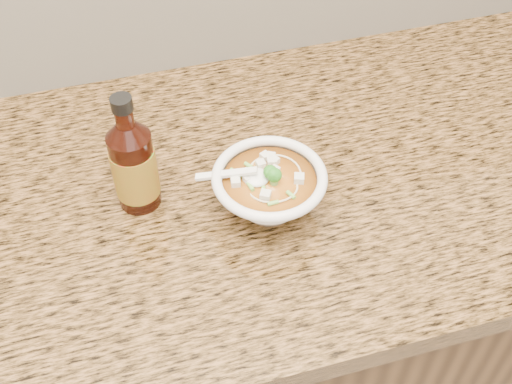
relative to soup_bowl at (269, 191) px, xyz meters
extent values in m
cube|color=black|center=(-0.12, 0.07, -0.51)|extent=(4.00, 0.65, 0.86)
cube|color=brown|center=(-0.12, 0.07, -0.06)|extent=(4.00, 0.68, 0.04)
cylinder|color=white|center=(0.00, 0.00, -0.04)|extent=(0.07, 0.07, 0.01)
torus|color=white|center=(0.00, 0.00, 0.03)|extent=(0.17, 0.17, 0.02)
torus|color=beige|center=(0.01, 0.00, 0.02)|extent=(0.09, 0.09, 0.00)
torus|color=beige|center=(0.00, 0.00, 0.02)|extent=(0.09, 0.09, 0.00)
torus|color=beige|center=(-0.01, -0.01, 0.02)|extent=(0.08, 0.08, 0.00)
torus|color=beige|center=(-0.01, 0.00, 0.02)|extent=(0.08, 0.08, 0.00)
torus|color=beige|center=(0.00, -0.01, 0.02)|extent=(0.04, 0.04, 0.00)
torus|color=beige|center=(0.01, -0.01, 0.02)|extent=(0.09, 0.09, 0.00)
torus|color=beige|center=(-0.01, 0.01, 0.02)|extent=(0.09, 0.09, 0.00)
torus|color=beige|center=(0.00, -0.01, 0.01)|extent=(0.11, 0.11, 0.00)
torus|color=beige|center=(0.00, 0.00, 0.01)|extent=(0.07, 0.07, 0.00)
cube|color=silver|center=(-0.01, -0.03, 0.03)|extent=(0.01, 0.01, 0.01)
cube|color=silver|center=(0.01, 0.03, 0.03)|extent=(0.02, 0.02, 0.01)
cube|color=silver|center=(0.01, -0.01, 0.03)|extent=(0.02, 0.02, 0.01)
cube|color=silver|center=(0.01, -0.03, 0.03)|extent=(0.02, 0.02, 0.01)
cube|color=silver|center=(-0.01, -0.02, 0.03)|extent=(0.01, 0.01, 0.01)
cube|color=silver|center=(0.01, -0.02, 0.03)|extent=(0.02, 0.02, 0.01)
cube|color=silver|center=(-0.02, -0.01, 0.03)|extent=(0.02, 0.02, 0.01)
cube|color=silver|center=(0.00, -0.02, 0.03)|extent=(0.02, 0.02, 0.01)
cube|color=silver|center=(0.00, 0.02, 0.03)|extent=(0.02, 0.02, 0.01)
cube|color=silver|center=(-0.02, -0.01, 0.03)|extent=(0.02, 0.02, 0.01)
ellipsoid|color=#196014|center=(0.00, -0.01, 0.04)|extent=(0.03, 0.03, 0.03)
cylinder|color=#7DC84C|center=(0.03, 0.01, 0.03)|extent=(0.02, 0.01, 0.01)
cylinder|color=#7DC84C|center=(0.03, -0.02, 0.03)|extent=(0.01, 0.02, 0.01)
cylinder|color=#7DC84C|center=(0.00, 0.03, 0.03)|extent=(0.02, 0.01, 0.01)
cylinder|color=#7DC84C|center=(-0.04, 0.02, 0.03)|extent=(0.01, 0.02, 0.01)
cylinder|color=#7DC84C|center=(0.05, -0.01, 0.03)|extent=(0.02, 0.01, 0.01)
cylinder|color=#7DC84C|center=(0.01, 0.04, 0.03)|extent=(0.02, 0.01, 0.01)
cylinder|color=#7DC84C|center=(0.03, -0.01, 0.03)|extent=(0.01, 0.02, 0.01)
cylinder|color=#7DC84C|center=(-0.03, -0.03, 0.03)|extent=(0.01, 0.02, 0.01)
ellipsoid|color=white|center=(-0.02, 0.01, 0.03)|extent=(0.04, 0.04, 0.01)
cube|color=white|center=(-0.06, 0.02, 0.03)|extent=(0.09, 0.04, 0.02)
cylinder|color=#3C1108|center=(-0.18, 0.07, 0.03)|extent=(0.07, 0.07, 0.13)
cylinder|color=#3C1108|center=(-0.18, 0.07, 0.13)|extent=(0.03, 0.03, 0.03)
cylinder|color=black|center=(-0.18, 0.07, 0.15)|extent=(0.03, 0.03, 0.02)
cylinder|color=red|center=(-0.18, 0.07, 0.02)|extent=(0.08, 0.08, 0.08)
camera|label=1|loc=(-0.19, -0.60, 0.69)|focal=45.00mm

